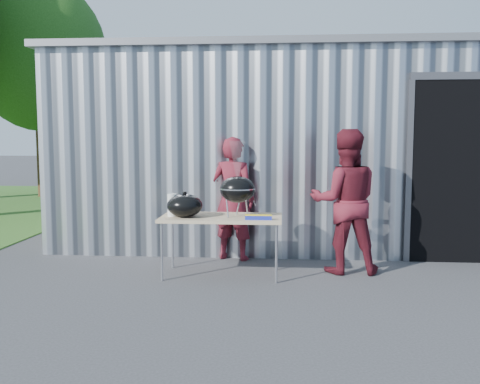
# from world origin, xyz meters

# --- Properties ---
(ground) EXTENTS (80.00, 80.00, 0.00)m
(ground) POSITION_xyz_m (0.00, 0.00, 0.00)
(ground) COLOR #363638
(building) EXTENTS (8.20, 6.20, 3.10)m
(building) POSITION_xyz_m (0.92, 4.59, 1.54)
(building) COLOR silver
(building) RESTS_ON ground
(tree_far) EXTENTS (3.71, 3.71, 6.14)m
(tree_far) POSITION_xyz_m (-6.50, 9.00, 4.00)
(tree_far) COLOR #442D19
(tree_far) RESTS_ON ground
(folding_table) EXTENTS (1.50, 0.75, 0.75)m
(folding_table) POSITION_xyz_m (-0.43, 0.75, 0.71)
(folding_table) COLOR tan
(folding_table) RESTS_ON ground
(kettle_grill) EXTENTS (0.45, 0.45, 0.94)m
(kettle_grill) POSITION_xyz_m (-0.23, 0.74, 1.17)
(kettle_grill) COLOR black
(kettle_grill) RESTS_ON folding_table
(grill_lid) EXTENTS (0.44, 0.44, 0.32)m
(grill_lid) POSITION_xyz_m (-0.87, 0.65, 0.89)
(grill_lid) COLOR black
(grill_lid) RESTS_ON folding_table
(paper_towels) EXTENTS (0.12, 0.12, 0.28)m
(paper_towels) POSITION_xyz_m (-1.04, 0.70, 0.89)
(paper_towels) COLOR white
(paper_towels) RESTS_ON folding_table
(white_tub) EXTENTS (0.20, 0.15, 0.10)m
(white_tub) POSITION_xyz_m (-0.98, 0.96, 0.80)
(white_tub) COLOR white
(white_tub) RESTS_ON folding_table
(foil_box) EXTENTS (0.32, 0.05, 0.06)m
(foil_box) POSITION_xyz_m (0.05, 0.50, 0.78)
(foil_box) COLOR #18269D
(foil_box) RESTS_ON folding_table
(person_cook) EXTENTS (0.73, 0.58, 1.74)m
(person_cook) POSITION_xyz_m (-0.36, 1.64, 0.87)
(person_cook) COLOR maroon
(person_cook) RESTS_ON ground
(person_bystander) EXTENTS (0.92, 0.73, 1.83)m
(person_bystander) POSITION_xyz_m (1.13, 1.03, 0.92)
(person_bystander) COLOR maroon
(person_bystander) RESTS_ON ground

